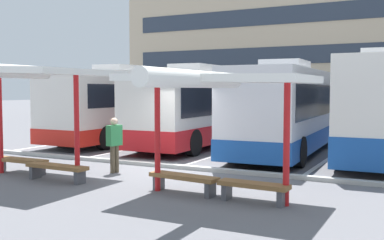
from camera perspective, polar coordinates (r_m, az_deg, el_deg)
name	(u,v)px	position (r m, az deg, el deg)	size (l,w,h in m)	color
ground_plane	(169,170)	(14.42, -2.87, -6.13)	(160.00, 160.00, 0.00)	slate
terminal_building	(351,22)	(48.90, 19.01, 11.32)	(43.66, 12.82, 20.89)	#C6B293
coach_bus_0	(138,105)	(23.21, -6.67, 1.80)	(2.77, 11.51, 3.61)	silver
coach_bus_1	(208,108)	(21.10, 1.99, 1.47)	(2.68, 10.92, 3.54)	silver
coach_bus_2	(293,110)	(19.23, 12.36, 1.23)	(2.97, 11.53, 3.56)	silver
lane_stripe_0	(111,136)	(25.00, -9.96, -1.97)	(0.16, 14.00, 0.01)	white
lane_stripe_1	(176,140)	(22.83, -2.01, -2.45)	(0.16, 14.00, 0.01)	white
lane_stripe_2	(252,144)	(21.19, 7.38, -2.97)	(0.16, 14.00, 0.01)	white
lane_stripe_3	(342,149)	(20.21, 18.02, -3.45)	(0.16, 14.00, 0.01)	white
waiting_shelter_0	(27,73)	(13.49, -19.60, 5.42)	(3.93, 5.19, 3.14)	red
bench_0	(19,162)	(14.62, -20.47, -4.87)	(1.91, 0.44, 0.45)	brown
bench_1	(57,169)	(13.10, -16.31, -5.77)	(1.94, 0.47, 0.45)	brown
waiting_shelter_1	(213,82)	(10.26, 2.61, 4.74)	(4.20, 4.39, 2.87)	red
bench_2	(184,179)	(11.13, -1.04, -7.31)	(1.84, 0.63, 0.45)	brown
bench_3	(253,188)	(10.30, 7.57, -8.28)	(1.61, 0.50, 0.45)	brown
platform_kerb	(174,166)	(14.68, -2.25, -5.71)	(44.00, 0.24, 0.12)	#ADADA8
waiting_passenger_0	(114,141)	(13.96, -9.54, -2.58)	(0.29, 0.50, 1.64)	brown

